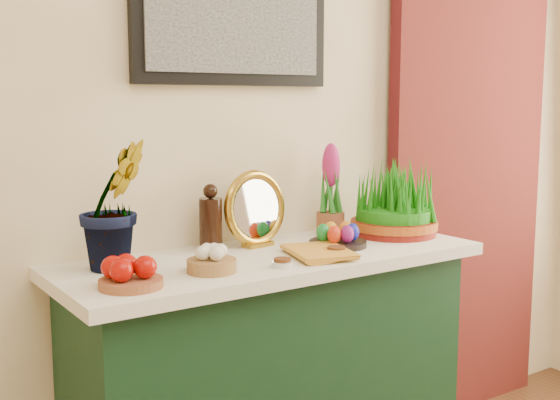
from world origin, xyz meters
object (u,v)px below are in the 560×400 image
object	(u,v)px
hyacinth_green	(114,183)
wheatgrass_sabzeh	(394,204)
sideboard	(272,390)
book	(292,253)
mirror	(255,209)

from	to	relation	value
hyacinth_green	wheatgrass_sabzeh	world-z (taller)	hyacinth_green
wheatgrass_sabzeh	sideboard	bearing A→B (deg)	-178.91
book	mirror	bearing A→B (deg)	103.47
mirror	wheatgrass_sabzeh	xyz separation A→B (m)	(0.53, -0.12, -0.01)
book	wheatgrass_sabzeh	bearing A→B (deg)	27.20
hyacinth_green	mirror	world-z (taller)	hyacinth_green
hyacinth_green	book	size ratio (longest dim) A/B	2.10
sideboard	hyacinth_green	xyz separation A→B (m)	(-0.49, 0.08, 0.72)
sideboard	mirror	distance (m)	0.60
wheatgrass_sabzeh	hyacinth_green	bearing A→B (deg)	176.08
sideboard	wheatgrass_sabzeh	distance (m)	0.80
mirror	wheatgrass_sabzeh	world-z (taller)	same
hyacinth_green	mirror	xyz separation A→B (m)	(0.51, 0.05, -0.13)
hyacinth_green	mirror	bearing A→B (deg)	-4.22
hyacinth_green	book	xyz separation A→B (m)	(0.50, -0.18, -0.24)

